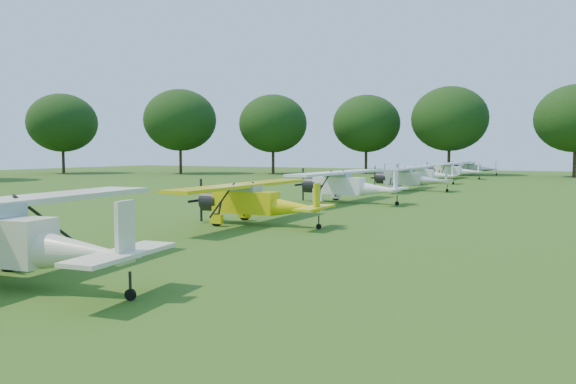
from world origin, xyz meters
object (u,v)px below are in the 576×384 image
aircraft_5 (423,172)px  aircraft_2 (254,199)px  golf_cart (391,173)px  aircraft_3 (346,183)px  aircraft_6 (452,169)px  aircraft_1 (5,233)px  aircraft_7 (473,167)px  aircraft_4 (409,176)px

aircraft_5 → aircraft_2: bearing=-86.7°
golf_cart → aircraft_3: bearing=-95.3°
aircraft_6 → golf_cart: bearing=-176.9°
aircraft_1 → aircraft_6: aircraft_1 is taller
aircraft_3 → golf_cart: 37.31m
aircraft_3 → golf_cart: size_ratio=4.63×
aircraft_1 → aircraft_2: size_ratio=1.15×
aircraft_6 → aircraft_7: aircraft_6 is taller
aircraft_3 → aircraft_5: 24.95m
aircraft_2 → aircraft_4: (0.54, 26.04, 0.02)m
aircraft_1 → aircraft_4: aircraft_1 is taller
aircraft_1 → aircraft_6: bearing=84.1°
aircraft_5 → golf_cart: 13.52m
aircraft_5 → aircraft_3: bearing=-86.5°
aircraft_3 → golf_cart: (-7.62, 36.51, -0.70)m
aircraft_3 → aircraft_1: bearing=-84.6°
aircraft_3 → aircraft_5: size_ratio=1.13×
aircraft_1 → aircraft_5: (-1.30, 50.89, -0.22)m
aircraft_2 → aircraft_5: 37.52m
aircraft_6 → golf_cart: aircraft_6 is taller
aircraft_4 → aircraft_7: (0.08, 36.02, -0.06)m
aircraft_5 → aircraft_7: bearing=88.6°
aircraft_5 → golf_cart: bearing=123.1°
aircraft_5 → aircraft_7: (1.47, 24.55, 0.00)m
aircraft_2 → aircraft_5: (-0.85, 37.52, -0.05)m
golf_cart → aircraft_1: bearing=-99.5°
aircraft_3 → aircraft_6: bearing=93.7°
aircraft_2 → aircraft_3: bearing=90.9°
aircraft_1 → aircraft_2: aircraft_1 is taller
aircraft_1 → aircraft_6: (-0.52, 62.66, -0.16)m
aircraft_2 → aircraft_7: (0.62, 62.06, -0.05)m
aircraft_3 → aircraft_7: aircraft_3 is taller
aircraft_2 → aircraft_6: size_ratio=0.99×
aircraft_3 → aircraft_7: size_ratio=1.13×
aircraft_6 → aircraft_7: 12.80m
aircraft_2 → aircraft_5: bearing=91.4°
aircraft_2 → aircraft_4: size_ratio=0.98×
aircraft_5 → aircraft_6: bearing=88.2°
aircraft_1 → aircraft_7: (0.17, 75.44, -0.22)m
aircraft_3 → aircraft_4: 13.49m
aircraft_2 → aircraft_6: bearing=90.1°
aircraft_3 → aircraft_4: aircraft_3 is taller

